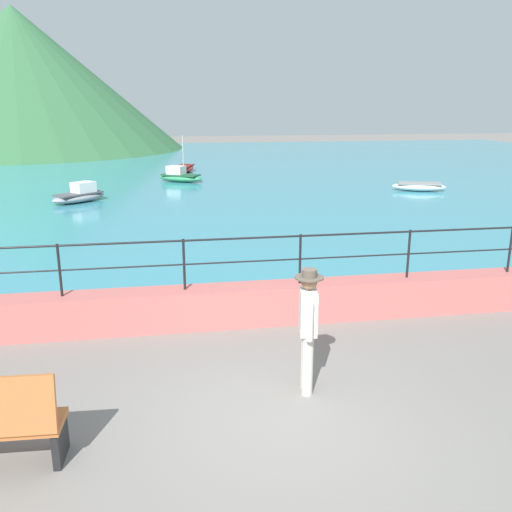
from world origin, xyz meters
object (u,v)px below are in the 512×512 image
Objects in this scene: boat_1 at (419,186)px; boat_3 at (80,195)px; person_walking at (308,325)px; boat_2 at (184,168)px; boat_0 at (180,176)px.

boat_3 is at bearing -178.31° from boat_1.
boat_3 is at bearing 108.08° from person_walking.
boat_2 is at bearing 91.53° from person_walking.
boat_0 is 3.84m from boat_2.
boat_2 is at bearing 139.50° from boat_1.
boat_2 is (-9.95, 8.50, 0.01)m from boat_1.
boat_1 is 13.09m from boat_2.
boat_2 is at bearing 63.60° from boat_3.
person_walking is at bearing -120.17° from boat_1.
boat_0 is at bearing -95.40° from boat_2.
person_walking is 0.71× the size of boat_1.
person_walking is 24.52m from boat_2.
person_walking is 0.72× the size of boat_0.
boat_2 is 9.96m from boat_3.
boat_2 is at bearing 84.60° from boat_0.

